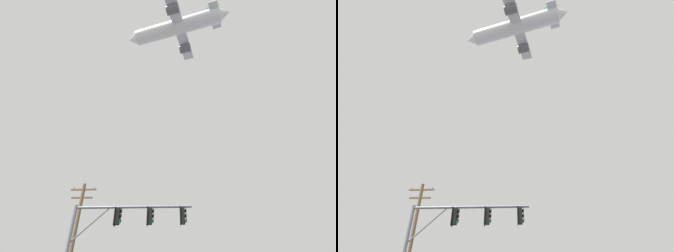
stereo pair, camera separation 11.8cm
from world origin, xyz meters
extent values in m
cylinder|color=slate|center=(-2.15, 8.96, 5.78)|extent=(6.83, 0.18, 0.15)
cylinder|color=slate|center=(-4.54, 8.95, 4.82)|extent=(2.10, 0.09, 1.98)
cube|color=black|center=(0.72, 8.97, 5.26)|extent=(0.26, 0.32, 0.90)
cylinder|color=black|center=(0.72, 8.97, 5.77)|extent=(0.05, 0.05, 0.12)
cube|color=black|center=(0.58, 8.97, 5.26)|extent=(0.03, 0.46, 1.04)
sphere|color=black|center=(0.86, 8.97, 5.53)|extent=(0.20, 0.20, 0.20)
cylinder|color=black|center=(0.93, 8.97, 5.59)|extent=(0.04, 0.21, 0.21)
sphere|color=black|center=(0.86, 8.97, 5.25)|extent=(0.20, 0.20, 0.20)
cylinder|color=black|center=(0.93, 8.97, 5.31)|extent=(0.04, 0.21, 0.21)
sphere|color=green|center=(0.86, 8.97, 4.97)|extent=(0.20, 0.20, 0.20)
cylinder|color=black|center=(0.93, 8.97, 5.03)|extent=(0.04, 0.21, 0.21)
cube|color=black|center=(-1.16, 8.96, 5.26)|extent=(0.26, 0.32, 0.90)
cylinder|color=black|center=(-1.16, 8.96, 5.77)|extent=(0.05, 0.05, 0.12)
cube|color=black|center=(-1.30, 8.96, 5.26)|extent=(0.03, 0.46, 1.04)
sphere|color=black|center=(-1.02, 8.96, 5.53)|extent=(0.20, 0.20, 0.20)
cylinder|color=black|center=(-0.95, 8.96, 5.59)|extent=(0.04, 0.21, 0.21)
sphere|color=black|center=(-1.02, 8.96, 5.25)|extent=(0.20, 0.20, 0.20)
cylinder|color=black|center=(-0.95, 8.96, 5.31)|extent=(0.04, 0.21, 0.21)
sphere|color=green|center=(-1.02, 8.96, 4.97)|extent=(0.20, 0.20, 0.20)
cylinder|color=black|center=(-0.95, 8.96, 5.03)|extent=(0.04, 0.21, 0.21)
cube|color=black|center=(-3.04, 8.96, 5.26)|extent=(0.26, 0.32, 0.90)
cylinder|color=black|center=(-3.04, 8.96, 5.77)|extent=(0.05, 0.05, 0.12)
cube|color=black|center=(-3.18, 8.95, 5.26)|extent=(0.03, 0.46, 1.04)
sphere|color=black|center=(-2.90, 8.96, 5.53)|extent=(0.20, 0.20, 0.20)
cylinder|color=black|center=(-2.83, 8.96, 5.59)|extent=(0.04, 0.21, 0.21)
sphere|color=black|center=(-2.90, 8.96, 5.25)|extent=(0.20, 0.20, 0.20)
cylinder|color=black|center=(-2.83, 8.96, 5.31)|extent=(0.04, 0.21, 0.21)
sphere|color=green|center=(-2.90, 8.96, 4.97)|extent=(0.20, 0.20, 0.20)
cylinder|color=black|center=(-2.83, 8.96, 5.03)|extent=(0.04, 0.21, 0.21)
cylinder|color=brown|center=(-7.58, 14.50, 4.70)|extent=(0.28, 0.28, 9.39)
cube|color=brown|center=(-7.58, 14.50, 8.89)|extent=(2.20, 0.12, 0.12)
cube|color=brown|center=(-7.58, 14.50, 8.19)|extent=(1.80, 0.12, 0.12)
cylinder|color=gray|center=(-8.48, 14.50, 9.01)|extent=(0.10, 0.10, 0.18)
cylinder|color=gray|center=(-6.68, 14.50, 9.01)|extent=(0.10, 0.10, 0.18)
cylinder|color=white|center=(1.11, 23.91, 46.09)|extent=(17.59, 7.63, 3.09)
cone|color=white|center=(-8.20, 26.49, 46.09)|extent=(2.83, 3.40, 2.94)
cone|color=white|center=(10.33, 21.35, 46.09)|extent=(2.56, 3.05, 2.63)
cube|color=silver|center=(1.58, 23.78, 45.62)|extent=(6.44, 16.40, 0.35)
cylinder|color=#595B60|center=(0.35, 19.35, 44.70)|extent=(2.70, 2.30, 1.74)
cylinder|color=#595B60|center=(2.81, 28.21, 44.70)|extent=(2.70, 2.30, 1.74)
cube|color=#0C5933|center=(8.38, 21.89, 47.83)|extent=(2.67, 0.95, 3.67)
cube|color=silver|center=(8.56, 21.84, 46.38)|extent=(3.23, 6.05, 0.19)
camera|label=1|loc=(0.47, -5.37, 1.69)|focal=25.90mm
camera|label=2|loc=(0.59, -5.36, 1.69)|focal=25.90mm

